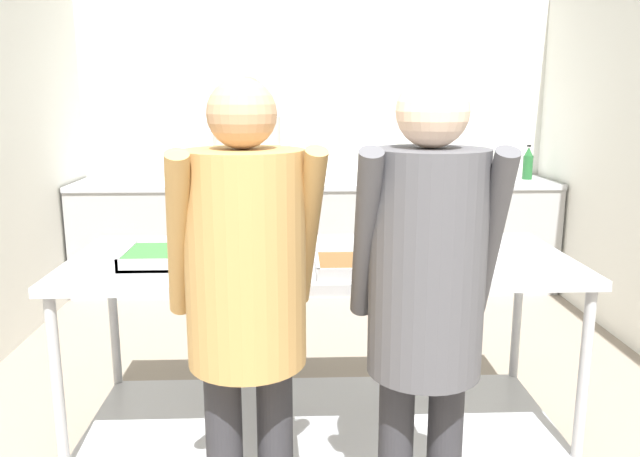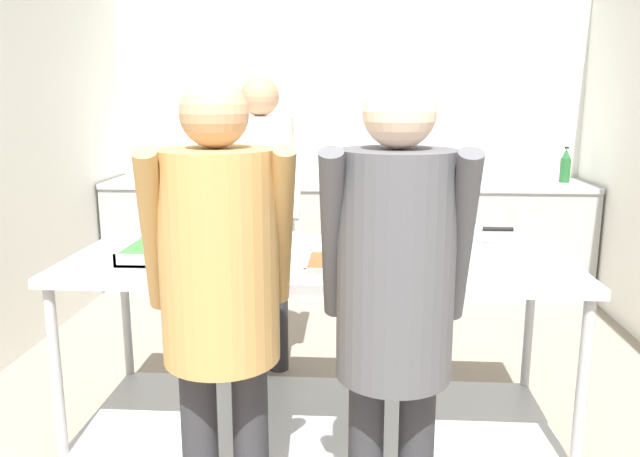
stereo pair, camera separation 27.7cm
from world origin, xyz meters
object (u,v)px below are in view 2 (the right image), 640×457
serving_tray_roast (363,267)px  cook_behind_counter (262,195)px  plate_stack (280,242)px  sauce_pan (458,235)px  guest_serving_left (395,289)px  serving_tray_vegetables (181,253)px  water_bottle (565,166)px  guest_serving_right (220,281)px

serving_tray_roast → cook_behind_counter: size_ratio=0.26×
plate_stack → sauce_pan: 0.83m
guest_serving_left → cook_behind_counter: 1.74m
serving_tray_vegetables → guest_serving_left: guest_serving_left is taller
serving_tray_roast → guest_serving_left: 0.59m
serving_tray_vegetables → sauce_pan: bearing=15.6°
cook_behind_counter → water_bottle: cook_behind_counter is taller
serving_tray_vegetables → cook_behind_counter: bearing=76.0°
serving_tray_vegetables → water_bottle: (2.38, 2.51, 0.11)m
serving_tray_vegetables → guest_serving_right: 0.73m
serving_tray_vegetables → cook_behind_counter: size_ratio=0.28×
serving_tray_roast → guest_serving_left: (0.09, -0.57, 0.09)m
sauce_pan → guest_serving_left: (-0.35, -1.09, 0.07)m
plate_stack → serving_tray_vegetables: bearing=-148.2°
serving_tray_vegetables → plate_stack: (0.39, 0.24, -0.00)m
serving_tray_roast → sauce_pan: size_ratio=1.20×
cook_behind_counter → serving_tray_roast: bearing=-61.8°
guest_serving_left → cook_behind_counter: size_ratio=0.98×
serving_tray_vegetables → guest_serving_right: (0.32, -0.65, 0.08)m
serving_tray_roast → guest_serving_right: (-0.45, -0.47, 0.08)m
guest_serving_left → water_bottle: bearing=65.1°
plate_stack → guest_serving_left: (0.47, -0.99, 0.10)m
serving_tray_vegetables → plate_stack: 0.46m
water_bottle → plate_stack: bearing=-131.2°
sauce_pan → water_bottle: 2.47m
guest_serving_right → cook_behind_counter: (-0.10, 1.51, 0.03)m
serving_tray_vegetables → serving_tray_roast: (0.77, -0.18, -0.00)m
serving_tray_vegetables → guest_serving_left: (0.86, -0.75, 0.09)m
guest_serving_left → guest_serving_right: (-0.55, 0.10, -0.01)m
serving_tray_roast → cook_behind_counter: cook_behind_counter is taller
serving_tray_vegetables → serving_tray_roast: same height
guest_serving_left → water_bottle: guest_serving_left is taller
plate_stack → serving_tray_roast: serving_tray_roast is taller
water_bottle → guest_serving_left: bearing=-114.9°
plate_stack → cook_behind_counter: cook_behind_counter is taller
water_bottle → serving_tray_roast: bearing=-120.9°
serving_tray_roast → sauce_pan: sauce_pan is taller
plate_stack → cook_behind_counter: (-0.18, 0.62, 0.12)m
guest_serving_right → cook_behind_counter: 1.52m
sauce_pan → guest_serving_right: size_ratio=0.23×
serving_tray_vegetables → serving_tray_roast: bearing=-13.0°
sauce_pan → guest_serving_left: bearing=-107.8°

